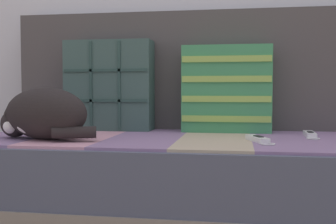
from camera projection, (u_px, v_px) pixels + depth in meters
couch at (182, 183)px, 1.70m from camera, size 1.72×0.83×0.38m
sofa_backrest at (192, 71)px, 2.01m from camera, size 1.69×0.14×0.55m
throw_pillow_quilted at (109, 86)px, 1.93m from camera, size 0.40×0.14×0.41m
throw_pillow_striped at (226, 89)px, 1.85m from camera, size 0.39×0.14×0.38m
sleeping_cat at (42, 115)px, 1.57m from camera, size 0.41×0.25×0.19m
game_remote_near at (258, 139)px, 1.51m from camera, size 0.10×0.20×0.02m
game_remote_far at (310, 135)px, 1.66m from camera, size 0.05×0.19×0.02m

